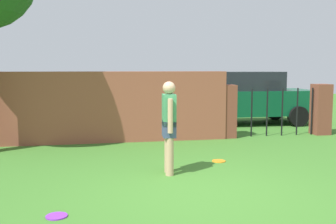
% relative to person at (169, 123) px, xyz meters
% --- Properties ---
extents(ground_plane, '(40.00, 40.00, 0.00)m').
position_rel_person_xyz_m(ground_plane, '(0.27, -1.18, -0.90)').
color(ground_plane, '#3D7528').
extents(brick_wall, '(6.64, 0.50, 1.76)m').
position_rel_person_xyz_m(brick_wall, '(-1.23, 3.31, -0.02)').
color(brick_wall, brown).
rests_on(brick_wall, ground).
extents(person, '(0.25, 0.54, 1.62)m').
position_rel_person_xyz_m(person, '(0.00, 0.00, 0.00)').
color(person, tan).
rests_on(person, ground).
extents(fence_gate, '(3.19, 0.44, 1.40)m').
position_rel_person_xyz_m(fence_gate, '(3.56, 3.31, -0.20)').
color(fence_gate, brown).
rests_on(fence_gate, ground).
extents(car, '(4.23, 1.97, 1.72)m').
position_rel_person_xyz_m(car, '(3.73, 5.67, -0.04)').
color(car, '#0C4C2D').
rests_on(car, ground).
extents(frisbee_orange, '(0.27, 0.27, 0.02)m').
position_rel_person_xyz_m(frisbee_orange, '(1.14, 0.71, -0.89)').
color(frisbee_orange, orange).
rests_on(frisbee_orange, ground).
extents(frisbee_purple, '(0.27, 0.27, 0.02)m').
position_rel_person_xyz_m(frisbee_purple, '(-1.77, -1.74, -0.89)').
color(frisbee_purple, purple).
rests_on(frisbee_purple, ground).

